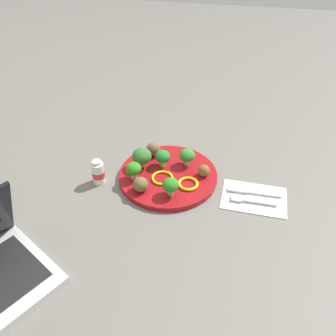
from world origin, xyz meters
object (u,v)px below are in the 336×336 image
Objects in this scene: pepper_ring_near_rim at (162,178)px; yogurt_bottle at (98,173)px; broccoli_floret_mid_right at (142,156)px; napkin at (254,198)px; pepper_ring_front_right at (188,184)px; knife at (252,192)px; broccoli_floret_back_right at (171,185)px; meatball_center at (141,184)px; broccoli_floret_front_right at (163,157)px; fork at (251,201)px; plate at (168,176)px; meatball_near_rim at (204,171)px; broccoli_floret_far_rim at (134,169)px; meatball_mid_left at (153,149)px; broccoli_floret_near_rim at (187,156)px.

pepper_ring_near_rim is 0.85× the size of yogurt_bottle.
broccoli_floret_mid_right is 0.33m from napkin.
knife is at bearing -174.21° from pepper_ring_front_right.
pepper_ring_near_rim is 0.25m from napkin.
pepper_ring_near_rim is at bearing -58.90° from broccoli_floret_back_right.
broccoli_floret_back_right is at bearing -179.58° from meatball_center.
napkin is (-0.18, 0.00, -0.02)m from pepper_ring_front_right.
broccoli_floret_front_right is 0.28m from fork.
plate reaches higher than fork.
meatball_near_rim is (-0.10, -0.01, 0.02)m from plate.
pepper_ring_near_rim is (-0.05, -0.06, -0.02)m from meatball_center.
broccoli_floret_front_right is 0.10m from broccoli_floret_far_rim.
broccoli_floret_far_rim reaches higher than pepper_ring_near_rim.
broccoli_floret_mid_right is at bearing -13.26° from fork.
broccoli_floret_far_rim is 0.90× the size of pepper_ring_front_right.
meatball_mid_left reaches higher than knife.
broccoli_floret_far_rim is 0.88× the size of broccoli_floret_mid_right.
broccoli_floret_front_right is 0.12m from meatball_near_rim.
meatball_mid_left is at bearing -102.76° from broccoli_floret_far_rim.
plate is 0.10m from broccoli_floret_back_right.
broccoli_floret_front_right is at bearing -165.53° from broccoli_floret_mid_right.
broccoli_floret_near_rim is 0.22m from napkin.
pepper_ring_front_right is (-0.02, 0.09, -0.03)m from broccoli_floret_near_rim.
pepper_ring_front_right is 0.40× the size of knife.
knife is (-0.21, -0.06, -0.04)m from broccoli_floret_back_right.
pepper_ring_front_right is at bearing -175.66° from yogurt_bottle.
meatball_mid_left is at bearing -13.86° from broccoli_floret_near_rim.
meatball_center is 0.34× the size of fork.
broccoli_floret_front_right reaches higher than pepper_ring_front_right.
knife reaches higher than napkin.
fork is at bearing 87.22° from knife.
pepper_ring_near_rim is (-0.05, 0.11, -0.02)m from meatball_mid_left.
broccoli_floret_back_right and broccoli_floret_far_rim have the same top height.
fork is (-0.31, 0.07, -0.04)m from broccoli_floret_mid_right.
broccoli_floret_mid_right is at bearing -6.89° from knife.
meatball_mid_left reaches higher than fork.
napkin is at bearing -168.09° from broccoli_floret_back_right.
broccoli_floret_front_right is at bearing -151.33° from yogurt_bottle.
yogurt_bottle reaches higher than meatball_mid_left.
yogurt_bottle is at bearing 2.46° from napkin.
pepper_ring_near_rim is (0.06, 0.08, -0.03)m from broccoli_floret_near_rim.
plate reaches higher than knife.
pepper_ring_front_right is at bearing 158.83° from broccoli_floret_mid_right.
plate is 0.07m from pepper_ring_front_right.
meatball_near_rim is 0.15m from fork.
broccoli_floret_front_right is 0.13m from broccoli_floret_back_right.
meatball_mid_left is 0.17m from pepper_ring_front_right.
broccoli_floret_near_rim is at bearing -98.78° from broccoli_floret_back_right.
broccoli_floret_mid_right reaches higher than broccoli_floret_near_rim.
meatball_mid_left is (-0.02, -0.06, -0.01)m from broccoli_floret_mid_right.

